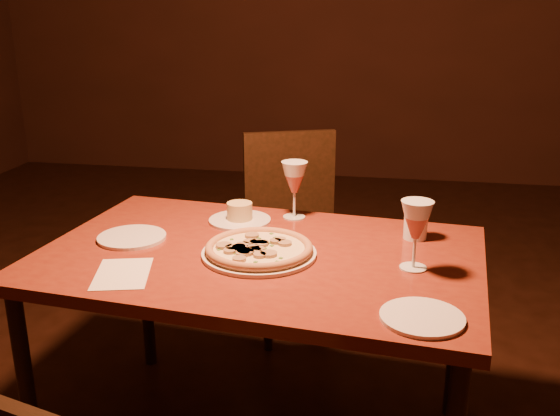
# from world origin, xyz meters

# --- Properties ---
(dining_table) EXTENTS (1.38, 0.97, 0.70)m
(dining_table) POSITION_xyz_m (-0.03, -0.02, 0.63)
(dining_table) COLOR maroon
(dining_table) RESTS_ON floor
(chair_far) EXTENTS (0.54, 0.54, 0.86)m
(chair_far) POSITION_xyz_m (-0.06, 0.87, 0.49)
(chair_far) COLOR black
(chair_far) RESTS_ON floor
(pizza_plate) EXTENTS (0.34, 0.34, 0.04)m
(pizza_plate) POSITION_xyz_m (-0.03, -0.04, 0.71)
(pizza_plate) COLOR silver
(pizza_plate) RESTS_ON dining_table
(ramekin_saucer) EXTENTS (0.21, 0.21, 0.07)m
(ramekin_saucer) POSITION_xyz_m (-0.16, 0.24, 0.72)
(ramekin_saucer) COLOR silver
(ramekin_saucer) RESTS_ON dining_table
(wine_glass_far) EXTENTS (0.09, 0.09, 0.20)m
(wine_glass_far) POSITION_xyz_m (0.02, 0.32, 0.79)
(wine_glass_far) COLOR #A44E44
(wine_glass_far) RESTS_ON dining_table
(wine_glass_right) EXTENTS (0.09, 0.09, 0.20)m
(wine_glass_right) POSITION_xyz_m (0.42, -0.06, 0.79)
(wine_glass_right) COLOR #A44E44
(wine_glass_right) RESTS_ON dining_table
(water_tumbler) EXTENTS (0.07, 0.07, 0.12)m
(water_tumbler) POSITION_xyz_m (0.43, 0.18, 0.76)
(water_tumbler) COLOR silver
(water_tumbler) RESTS_ON dining_table
(side_plate_left) EXTENTS (0.21, 0.21, 0.01)m
(side_plate_left) POSITION_xyz_m (-0.45, 0.02, 0.70)
(side_plate_left) COLOR silver
(side_plate_left) RESTS_ON dining_table
(side_plate_near) EXTENTS (0.20, 0.20, 0.01)m
(side_plate_near) POSITION_xyz_m (0.43, -0.36, 0.70)
(side_plate_near) COLOR silver
(side_plate_near) RESTS_ON dining_table
(menu_card) EXTENTS (0.19, 0.24, 0.00)m
(menu_card) POSITION_xyz_m (-0.37, -0.24, 0.70)
(menu_card) COLOR silver
(menu_card) RESTS_ON dining_table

